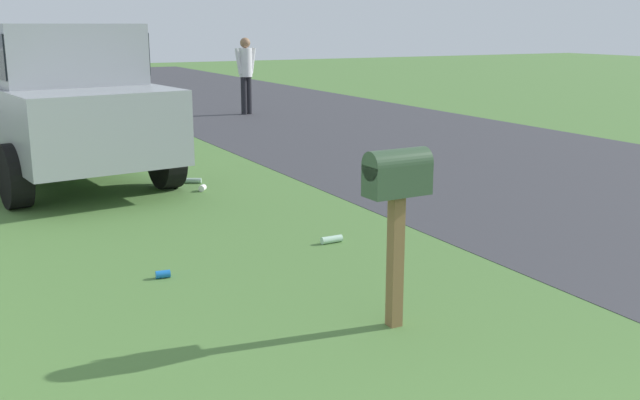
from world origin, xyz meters
The scene contains 9 objects.
road_asphalt centered at (6.00, -5.38, 0.00)m, with size 60.00×6.74×0.01m, color #38383D.
mailbox centered at (3.39, -0.43, 1.01)m, with size 0.22×0.46×1.27m.
pickup_truck centered at (9.90, 0.81, 1.10)m, with size 5.23×2.62×2.09m.
trash_bin centered at (13.65, -1.16, 0.57)m, with size 0.62×0.62×1.13m.
pedestrian centered at (15.54, -4.27, 1.04)m, with size 0.30×0.57×1.78m.
litter_bottle_near_hydrant centered at (5.36, -1.01, 0.04)m, with size 0.07×0.07×0.22m, color #B2D8BF.
litter_can_by_mailbox centered at (5.13, 0.74, 0.03)m, with size 0.07×0.07×0.12m, color blue.
litter_bottle_midfield_b centered at (8.66, -0.69, 0.04)m, with size 0.07×0.07×0.22m, color #B2D8BF.
litter_cup_far_scatter centered at (8.14, -0.64, 0.04)m, with size 0.08×0.08×0.10m, color white.
Camera 1 is at (-0.67, 2.29, 2.08)m, focal length 41.17 mm.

